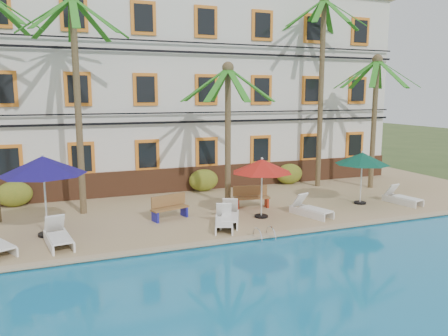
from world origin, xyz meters
name	(u,v)px	position (x,y,z in m)	size (l,w,h in m)	color
ground	(231,239)	(0.00, 0.00, 0.00)	(100.00, 100.00, 0.00)	#384C23
pool_deck	(190,203)	(0.00, 5.00, 0.12)	(30.00, 12.00, 0.25)	tan
pool_coping	(241,239)	(0.00, -0.90, 0.28)	(30.00, 0.35, 0.06)	tan
hotel_building	(162,88)	(0.00, 9.98, 5.37)	(25.40, 6.44, 10.22)	silver
palm_b	(76,76)	(-4.66, 4.42, 5.73)	(4.15, 4.15, 8.62)	brown
palm_c	(228,112)	(1.39, 3.79, 4.27)	(4.15, 4.15, 6.13)	brown
palm_d	(322,68)	(7.21, 5.59, 6.32)	(4.15, 4.15, 9.67)	brown
palm_e	(375,102)	(9.57, 4.30, 4.63)	(4.15, 4.15, 6.74)	brown
shrub_left	(14,194)	(-7.36, 6.60, 0.80)	(1.50, 0.90, 1.10)	#255C1A
shrub_mid	(203,180)	(1.20, 6.60, 0.80)	(1.50, 0.90, 1.10)	#255C1A
shrub_right	(289,174)	(6.07, 6.60, 0.80)	(1.50, 0.90, 1.10)	#255C1A
umbrella_blue	(43,166)	(-5.99, 1.89, 2.67)	(2.83, 2.83, 2.82)	black
umbrella_red	(262,166)	(1.82, 1.30, 2.28)	(2.38, 2.38, 2.38)	black
umbrella_green	(362,159)	(6.86, 1.69, 2.25)	(2.35, 2.35, 2.35)	black
lounger_b	(58,236)	(-5.65, 0.73, 0.54)	(0.95, 1.96, 0.89)	white
lounger_c	(224,221)	(-0.05, 0.52, 0.52)	(1.21, 1.86, 0.83)	white
lounger_d	(230,216)	(0.37, 1.00, 0.53)	(1.33, 1.92, 0.86)	white
lounger_e	(310,209)	(3.74, 0.79, 0.52)	(1.16, 1.89, 0.84)	white
lounger_f	(402,198)	(8.59, 1.04, 0.51)	(0.94, 1.79, 0.81)	white
bench_left	(169,207)	(-1.62, 2.40, 0.72)	(1.57, 0.89, 0.93)	olive
bench_right	(252,196)	(2.11, 2.84, 0.72)	(1.56, 0.74, 0.93)	olive
pool_ladder	(264,238)	(0.81, -1.00, 0.25)	(0.54, 0.74, 0.74)	silver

